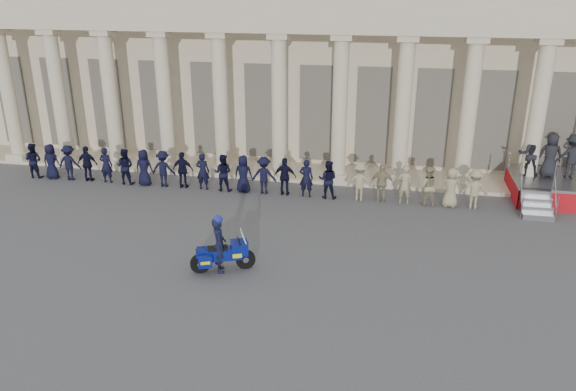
# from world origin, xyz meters

# --- Properties ---
(ground) EXTENTS (90.00, 90.00, 0.00)m
(ground) POSITION_xyz_m (0.00, 0.00, 0.00)
(ground) COLOR #434346
(ground) RESTS_ON ground
(building) EXTENTS (40.00, 12.50, 9.00)m
(building) POSITION_xyz_m (-0.00, 14.74, 4.52)
(building) COLOR #BDAD8E
(building) RESTS_ON ground
(officer_rank) EXTENTS (19.80, 0.60, 1.58)m
(officer_rank) POSITION_xyz_m (-2.69, 6.00, 0.79)
(officer_rank) COLOR black
(officer_rank) RESTS_ON ground
(reviewing_stand) EXTENTS (4.33, 4.13, 2.65)m
(reviewing_stand) POSITION_xyz_m (10.45, 7.74, 1.45)
(reviewing_stand) COLOR gray
(reviewing_stand) RESTS_ON ground
(motorcycle) EXTENTS (1.88, 1.17, 1.28)m
(motorcycle) POSITION_xyz_m (-1.19, -0.69, 0.55)
(motorcycle) COLOR black
(motorcycle) RESTS_ON ground
(rider) EXTENTS (0.63, 0.75, 1.83)m
(rider) POSITION_xyz_m (-1.29, -0.74, 0.91)
(rider) COLOR black
(rider) RESTS_ON ground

